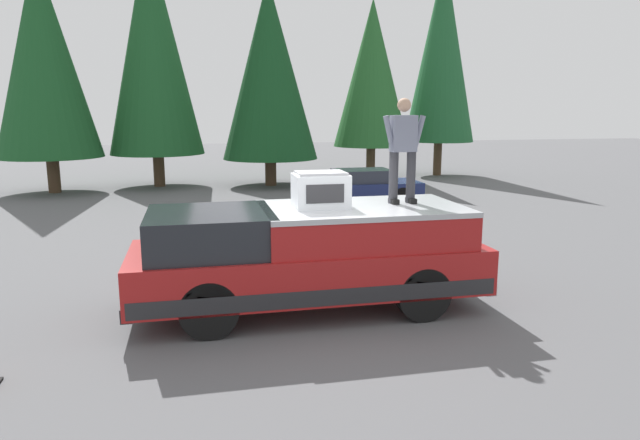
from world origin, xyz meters
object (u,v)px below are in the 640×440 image
at_px(pickup_truck, 309,256).
at_px(parked_car_navy, 359,187).
at_px(compressor_unit, 321,190).
at_px(person_on_truck_bed, 403,148).

height_order(pickup_truck, parked_car_navy, pickup_truck).
bearing_deg(compressor_unit, person_on_truck_bed, -85.07).
bearing_deg(pickup_truck, person_on_truck_bed, -84.74).
bearing_deg(parked_car_navy, person_on_truck_bed, 167.57).
xyz_separation_m(pickup_truck, person_on_truck_bed, (0.15, -1.59, 1.68)).
distance_m(person_on_truck_bed, parked_car_navy, 10.07).
relative_size(person_on_truck_bed, parked_car_navy, 0.41).
height_order(compressor_unit, parked_car_navy, compressor_unit).
xyz_separation_m(pickup_truck, compressor_unit, (0.03, -0.20, 1.05)).
distance_m(compressor_unit, person_on_truck_bed, 1.53).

